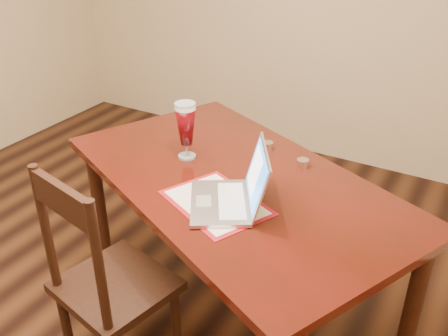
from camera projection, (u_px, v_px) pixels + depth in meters
The scene contains 3 objects.
ground at pixel (105, 332), 2.59m from camera, with size 5.00×5.00×0.00m, color black.
dining_table at pixel (233, 194), 2.40m from camera, with size 2.00×1.62×1.11m.
dining_chair at pixel (108, 284), 2.17m from camera, with size 0.54×0.53×1.08m.
Camera 1 is at (1.47, -1.30, 2.00)m, focal length 40.00 mm.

